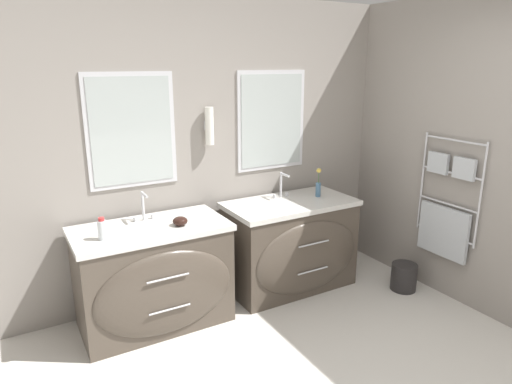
{
  "coord_description": "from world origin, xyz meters",
  "views": [
    {
      "loc": [
        -1.68,
        -1.36,
        2.05
      ],
      "look_at": [
        0.01,
        1.59,
        1.08
      ],
      "focal_mm": 32.0,
      "sensor_mm": 36.0,
      "label": 1
    }
  ],
  "objects": [
    {
      "name": "toiletry_bottle",
      "position": [
        -1.12,
        1.82,
        0.91
      ],
      "size": [
        0.06,
        0.06,
        0.17
      ],
      "color": "silver",
      "rests_on": "vanity_left"
    },
    {
      "name": "faucet_left",
      "position": [
        -0.74,
        2.06,
        0.95
      ],
      "size": [
        0.17,
        0.15,
        0.24
      ],
      "color": "silver",
      "rests_on": "vanity_left"
    },
    {
      "name": "amenity_bowl",
      "position": [
        -0.53,
        1.82,
        0.87
      ],
      "size": [
        0.12,
        0.12,
        0.07
      ],
      "color": "black",
      "rests_on": "vanity_left"
    },
    {
      "name": "wall_right",
      "position": [
        1.73,
        1.02,
        1.29
      ],
      "size": [
        0.13,
        4.4,
        2.6
      ],
      "color": "gray",
      "rests_on": "ground_plane"
    },
    {
      "name": "vanity_right",
      "position": [
        0.56,
        1.88,
        0.42
      ],
      "size": [
        1.19,
        0.69,
        0.83
      ],
      "color": "#4C4238",
      "rests_on": "ground_plane"
    },
    {
      "name": "flower_vase",
      "position": [
        0.88,
        1.92,
        0.94
      ],
      "size": [
        0.05,
        0.05,
        0.27
      ],
      "color": "teal",
      "rests_on": "vanity_right"
    },
    {
      "name": "wall_back",
      "position": [
        -0.0,
        2.29,
        1.31
      ],
      "size": [
        4.99,
        0.15,
        2.6
      ],
      "color": "gray",
      "rests_on": "ground_plane"
    },
    {
      "name": "waste_bin",
      "position": [
        1.44,
        1.31,
        0.13
      ],
      "size": [
        0.24,
        0.24,
        0.25
      ],
      "color": "#282626",
      "rests_on": "ground_plane"
    },
    {
      "name": "vanity_left",
      "position": [
        -0.74,
        1.88,
        0.42
      ],
      "size": [
        1.19,
        0.69,
        0.83
      ],
      "color": "#4C4238",
      "rests_on": "ground_plane"
    },
    {
      "name": "faucet_right",
      "position": [
        0.56,
        2.06,
        0.95
      ],
      "size": [
        0.17,
        0.15,
        0.24
      ],
      "color": "silver",
      "rests_on": "vanity_right"
    }
  ]
}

